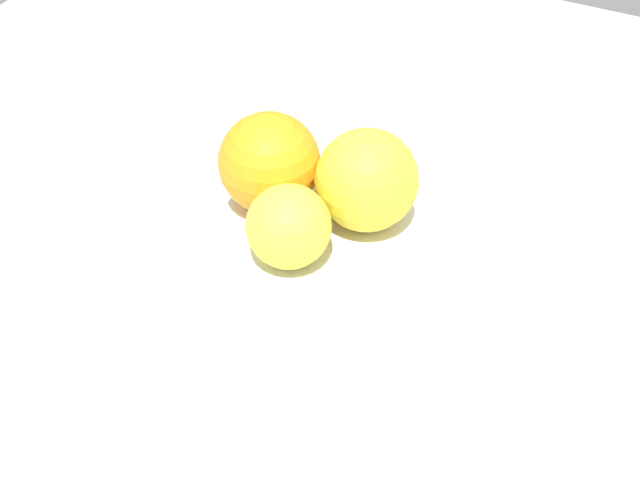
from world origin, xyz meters
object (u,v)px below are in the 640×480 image
object	(u,v)px
orange_in_bowl_0	(367,180)
orange_in_bowl_1	(272,160)
fruit_bowl	(320,246)
orange_in_bowl_2	(284,225)

from	to	relation	value
orange_in_bowl_0	orange_in_bowl_1	distance (cm)	7.42
fruit_bowl	orange_in_bowl_2	bearing A→B (deg)	-94.22
orange_in_bowl_1	orange_in_bowl_2	xyz separation A→B (cm)	(3.89, -5.33, -0.81)
fruit_bowl	orange_in_bowl_1	world-z (taller)	orange_in_bowl_1
fruit_bowl	orange_in_bowl_2	distance (cm)	7.70
orange_in_bowl_0	orange_in_bowl_1	xyz separation A→B (cm)	(-7.35, -0.98, 0.02)
fruit_bowl	orange_in_bowl_1	size ratio (longest dim) A/B	1.93
orange_in_bowl_1	fruit_bowl	bearing A→B (deg)	-6.17
fruit_bowl	orange_in_bowl_0	size ratio (longest dim) A/B	1.94
orange_in_bowl_0	orange_in_bowl_2	size ratio (longest dim) A/B	1.26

